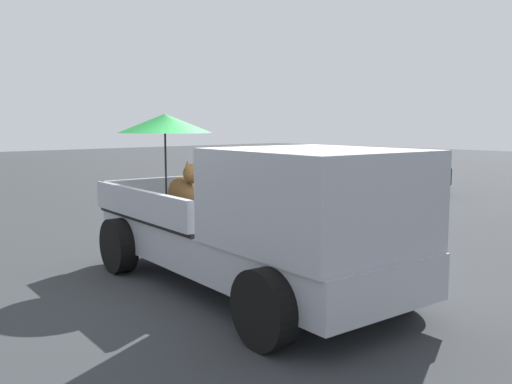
{
  "coord_description": "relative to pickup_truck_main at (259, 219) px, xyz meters",
  "views": [
    {
      "loc": [
        5.38,
        -4.67,
        2.17
      ],
      "look_at": [
        -1.01,
        1.17,
        1.1
      ],
      "focal_mm": 38.72,
      "sensor_mm": 36.0,
      "label": 1
    }
  ],
  "objects": [
    {
      "name": "parked_sedan_far",
      "position": [
        -5.58,
        10.48,
        -0.24
      ],
      "size": [
        4.33,
        2.04,
        1.33
      ],
      "rotation": [
        0.0,
        0.0,
        3.12
      ],
      "color": "black",
      "rests_on": "ground"
    },
    {
      "name": "ground_plane",
      "position": [
        -0.39,
        0.05,
        -0.98
      ],
      "size": [
        80.0,
        80.0,
        0.0
      ],
      "primitive_type": "plane",
      "color": "#2D3033"
    },
    {
      "name": "pickup_truck_main",
      "position": [
        0.0,
        0.0,
        0.0
      ],
      "size": [
        5.2,
        2.64,
        2.32
      ],
      "rotation": [
        0.0,
        0.0,
        -0.1
      ],
      "color": "black",
      "rests_on": "ground"
    }
  ]
}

